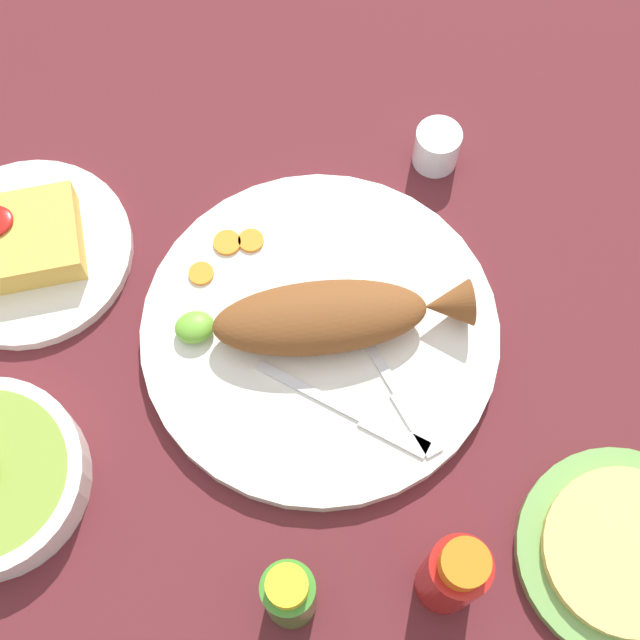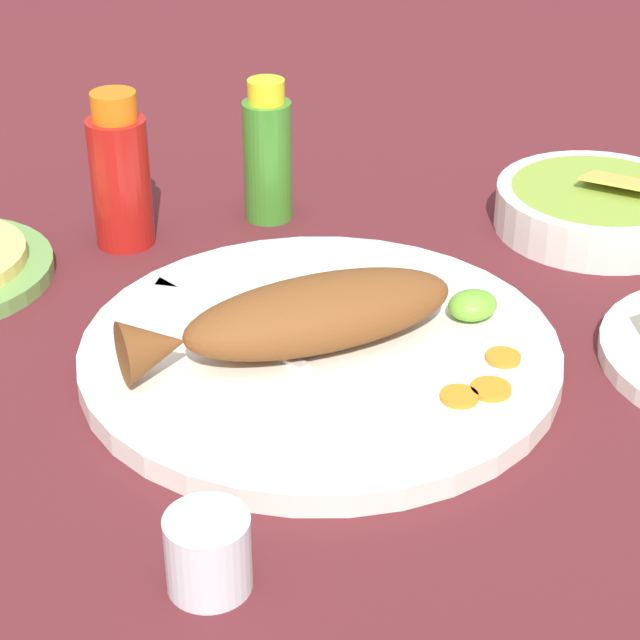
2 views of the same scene
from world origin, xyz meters
name	(u,v)px [view 2 (image 2 of 2)]	position (x,y,z in m)	size (l,w,h in m)	color
ground_plane	(320,363)	(0.00, 0.00, 0.00)	(4.00, 4.00, 0.00)	#561E23
main_plate	(320,353)	(0.00, 0.00, 0.01)	(0.36, 0.36, 0.02)	white
fried_fish	(303,317)	(-0.01, 0.00, 0.04)	(0.26, 0.10, 0.05)	brown
fork_near	(211,315)	(-0.06, 0.07, 0.02)	(0.07, 0.18, 0.00)	silver
fork_far	(252,291)	(-0.01, 0.09, 0.02)	(0.15, 0.13, 0.00)	silver
carrot_slice_near	(459,397)	(0.05, -0.11, 0.02)	(0.03, 0.03, 0.00)	orange
carrot_slice_mid	(491,389)	(0.07, -0.11, 0.02)	(0.03, 0.03, 0.00)	orange
carrot_slice_far	(503,357)	(0.11, -0.08, 0.02)	(0.03, 0.03, 0.00)	orange
lime_wedge_main	(473,305)	(0.12, -0.02, 0.03)	(0.04, 0.03, 0.02)	#6BB233
hot_sauce_bottle_red	(120,175)	(-0.06, 0.26, 0.07)	(0.05, 0.05, 0.14)	#B21914
hot_sauce_bottle_green	(268,155)	(0.08, 0.25, 0.06)	(0.05, 0.05, 0.13)	#3D8428
salt_cup	(208,557)	(-0.17, -0.18, 0.02)	(0.05, 0.05, 0.05)	silver
guacamole_bowl	(598,206)	(0.34, 0.08, 0.02)	(0.19, 0.19, 0.05)	white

